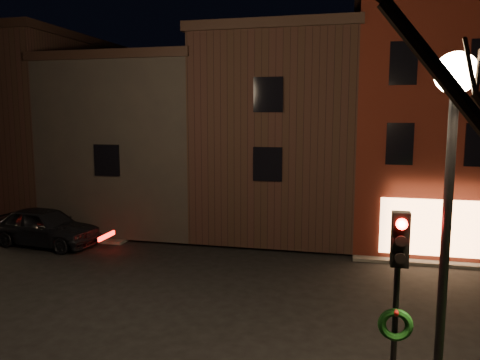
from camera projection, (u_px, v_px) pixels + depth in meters
The scene contains 9 objects.
ground at pixel (190, 298), 14.70m from camera, with size 120.00×120.00×0.00m, color black.
sidewalk_far_left at pixel (41, 184), 38.53m from camera, with size 30.00×30.00×0.12m, color #2D2B28.
corner_building at pixel (424, 122), 21.27m from camera, with size 6.50×8.50×10.50m.
row_building_a at pixel (285, 132), 23.82m from camera, with size 7.30×10.30×9.40m.
row_building_b at pixel (153, 140), 25.54m from camera, with size 7.80×10.30×8.40m.
row_building_c at pixel (36, 126), 27.09m from camera, with size 7.30×10.30×9.90m.
street_lamp_near at pixel (451, 152), 6.80m from camera, with size 0.60×0.60×6.48m.
traffic_signal at pixel (397, 292), 7.73m from camera, with size 0.58×0.38×4.05m.
parked_car_a at pixel (45, 226), 20.55m from camera, with size 2.01×5.00×1.70m, color black.
Camera 1 is at (4.77, -13.31, 5.70)m, focal length 35.00 mm.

